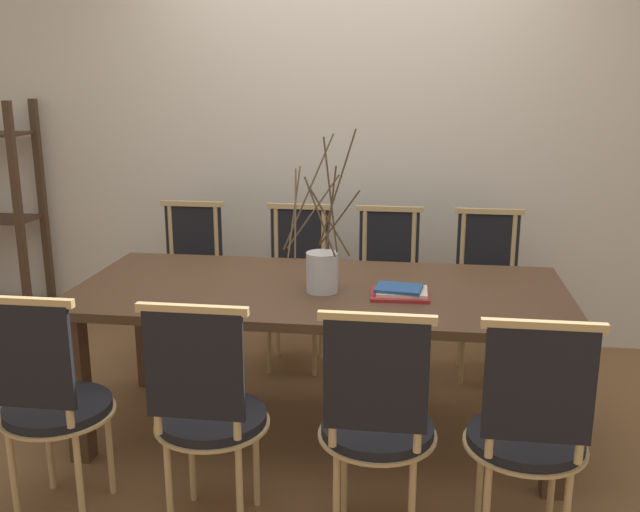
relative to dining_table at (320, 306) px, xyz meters
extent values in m
plane|color=brown|center=(0.00, 0.00, -0.64)|extent=(16.00, 16.00, 0.00)
cube|color=beige|center=(0.00, 1.36, 0.51)|extent=(12.00, 0.06, 2.31)
cube|color=#4C3321|center=(0.00, 0.00, 0.07)|extent=(2.26, 1.01, 0.04)
cube|color=#4C3321|center=(-1.03, -0.40, -0.29)|extent=(0.09, 0.09, 0.69)
cube|color=#4C3321|center=(1.03, -0.40, -0.29)|extent=(0.09, 0.09, 0.69)
cube|color=#4C3321|center=(-1.03, 0.40, -0.29)|extent=(0.09, 0.09, 0.69)
cube|color=#4C3321|center=(1.03, 0.40, -0.29)|extent=(0.09, 0.09, 0.69)
cylinder|color=black|center=(-0.92, -0.78, -0.20)|extent=(0.41, 0.41, 0.04)
cylinder|color=tan|center=(-0.92, -0.78, -0.22)|extent=(0.43, 0.43, 0.01)
cylinder|color=tan|center=(-1.05, -0.64, -0.43)|extent=(0.03, 0.03, 0.43)
cylinder|color=tan|center=(-0.78, -0.64, -0.43)|extent=(0.03, 0.03, 0.43)
cylinder|color=tan|center=(-1.05, -0.91, -0.43)|extent=(0.03, 0.03, 0.43)
cylinder|color=tan|center=(-0.78, -0.91, -0.43)|extent=(0.03, 0.03, 0.43)
cylinder|color=tan|center=(-0.77, -0.95, 0.06)|extent=(0.03, 0.03, 0.48)
cube|color=black|center=(-0.92, -0.96, 0.09)|extent=(0.35, 0.02, 0.39)
cube|color=tan|center=(-0.92, -0.95, 0.29)|extent=(0.39, 0.03, 0.03)
cylinder|color=black|center=(-0.30, -0.78, -0.20)|extent=(0.41, 0.41, 0.04)
cylinder|color=tan|center=(-0.30, -0.78, -0.22)|extent=(0.43, 0.43, 0.01)
cylinder|color=tan|center=(-0.43, -0.64, -0.43)|extent=(0.03, 0.03, 0.43)
cylinder|color=tan|center=(-0.17, -0.64, -0.43)|extent=(0.03, 0.03, 0.43)
cylinder|color=tan|center=(-0.43, -0.91, -0.43)|extent=(0.03, 0.03, 0.43)
cylinder|color=tan|center=(-0.17, -0.91, -0.43)|extent=(0.03, 0.03, 0.43)
cylinder|color=tan|center=(-0.44, -0.95, 0.06)|extent=(0.03, 0.03, 0.48)
cylinder|color=tan|center=(-0.16, -0.95, 0.06)|extent=(0.03, 0.03, 0.48)
cube|color=black|center=(-0.30, -0.96, 0.09)|extent=(0.35, 0.02, 0.39)
cube|color=tan|center=(-0.30, -0.95, 0.29)|extent=(0.39, 0.03, 0.03)
cylinder|color=black|center=(0.32, -0.78, -0.20)|extent=(0.41, 0.41, 0.04)
cylinder|color=tan|center=(0.32, -0.78, -0.22)|extent=(0.43, 0.43, 0.01)
cylinder|color=tan|center=(0.19, -0.64, -0.43)|extent=(0.03, 0.03, 0.43)
cylinder|color=tan|center=(0.45, -0.64, -0.43)|extent=(0.03, 0.03, 0.43)
cylinder|color=tan|center=(0.19, -0.91, -0.43)|extent=(0.03, 0.03, 0.43)
cylinder|color=tan|center=(0.45, -0.91, -0.43)|extent=(0.03, 0.03, 0.43)
cylinder|color=tan|center=(0.18, -0.95, 0.06)|extent=(0.03, 0.03, 0.48)
cylinder|color=tan|center=(0.46, -0.95, 0.06)|extent=(0.03, 0.03, 0.48)
cube|color=black|center=(0.32, -0.96, 0.09)|extent=(0.35, 0.02, 0.39)
cube|color=tan|center=(0.32, -0.95, 0.29)|extent=(0.39, 0.03, 0.03)
cylinder|color=black|center=(0.84, -0.78, -0.20)|extent=(0.41, 0.41, 0.04)
cylinder|color=tan|center=(0.84, -0.78, -0.22)|extent=(0.43, 0.43, 0.01)
cylinder|color=tan|center=(0.71, -0.64, -0.43)|extent=(0.03, 0.03, 0.43)
cylinder|color=tan|center=(0.97, -0.64, -0.43)|extent=(0.03, 0.03, 0.43)
cylinder|color=tan|center=(0.70, -0.95, 0.06)|extent=(0.03, 0.03, 0.48)
cylinder|color=tan|center=(0.98, -0.95, 0.06)|extent=(0.03, 0.03, 0.48)
cube|color=black|center=(0.84, -0.96, 0.09)|extent=(0.35, 0.02, 0.39)
cube|color=tan|center=(0.84, -0.95, 0.29)|extent=(0.39, 0.03, 0.03)
cylinder|color=black|center=(-0.91, 0.78, -0.20)|extent=(0.41, 0.41, 0.04)
cylinder|color=tan|center=(-0.91, 0.78, -0.22)|extent=(0.43, 0.43, 0.01)
cylinder|color=tan|center=(-0.78, 0.64, -0.43)|extent=(0.03, 0.03, 0.43)
cylinder|color=tan|center=(-1.04, 0.64, -0.43)|extent=(0.03, 0.03, 0.43)
cylinder|color=tan|center=(-0.78, 0.91, -0.43)|extent=(0.03, 0.03, 0.43)
cylinder|color=tan|center=(-1.04, 0.91, -0.43)|extent=(0.03, 0.03, 0.43)
cylinder|color=tan|center=(-0.77, 0.95, 0.06)|extent=(0.03, 0.03, 0.48)
cylinder|color=tan|center=(-1.05, 0.95, 0.06)|extent=(0.03, 0.03, 0.48)
cube|color=black|center=(-0.91, 0.96, 0.09)|extent=(0.35, 0.02, 0.39)
cube|color=tan|center=(-0.91, 0.95, 0.29)|extent=(0.39, 0.03, 0.03)
cylinder|color=black|center=(-0.25, 0.78, -0.20)|extent=(0.41, 0.41, 0.04)
cylinder|color=tan|center=(-0.25, 0.78, -0.22)|extent=(0.43, 0.43, 0.01)
cylinder|color=tan|center=(-0.12, 0.64, -0.43)|extent=(0.03, 0.03, 0.43)
cylinder|color=tan|center=(-0.39, 0.64, -0.43)|extent=(0.03, 0.03, 0.43)
cylinder|color=tan|center=(-0.12, 0.91, -0.43)|extent=(0.03, 0.03, 0.43)
cylinder|color=tan|center=(-0.39, 0.91, -0.43)|extent=(0.03, 0.03, 0.43)
cylinder|color=tan|center=(-0.11, 0.95, 0.06)|extent=(0.03, 0.03, 0.48)
cylinder|color=tan|center=(-0.40, 0.95, 0.06)|extent=(0.03, 0.03, 0.48)
cube|color=black|center=(-0.25, 0.96, 0.09)|extent=(0.35, 0.02, 0.39)
cube|color=tan|center=(-0.25, 0.95, 0.29)|extent=(0.39, 0.03, 0.03)
cylinder|color=black|center=(0.28, 0.78, -0.20)|extent=(0.41, 0.41, 0.04)
cylinder|color=tan|center=(0.28, 0.78, -0.22)|extent=(0.43, 0.43, 0.01)
cylinder|color=tan|center=(0.41, 0.64, -0.43)|extent=(0.03, 0.03, 0.43)
cylinder|color=tan|center=(0.14, 0.64, -0.43)|extent=(0.03, 0.03, 0.43)
cylinder|color=tan|center=(0.41, 0.91, -0.43)|extent=(0.03, 0.03, 0.43)
cylinder|color=tan|center=(0.14, 0.91, -0.43)|extent=(0.03, 0.03, 0.43)
cylinder|color=tan|center=(0.42, 0.95, 0.06)|extent=(0.03, 0.03, 0.48)
cylinder|color=tan|center=(0.13, 0.95, 0.06)|extent=(0.03, 0.03, 0.48)
cube|color=black|center=(0.28, 0.96, 0.09)|extent=(0.35, 0.02, 0.39)
cube|color=tan|center=(0.28, 0.95, 0.29)|extent=(0.39, 0.03, 0.03)
cylinder|color=black|center=(0.84, 0.78, -0.20)|extent=(0.41, 0.41, 0.04)
cylinder|color=tan|center=(0.84, 0.78, -0.22)|extent=(0.43, 0.43, 0.01)
cylinder|color=tan|center=(0.98, 0.64, -0.43)|extent=(0.03, 0.03, 0.43)
cylinder|color=tan|center=(0.71, 0.64, -0.43)|extent=(0.03, 0.03, 0.43)
cylinder|color=tan|center=(0.98, 0.91, -0.43)|extent=(0.03, 0.03, 0.43)
cylinder|color=tan|center=(0.71, 0.91, -0.43)|extent=(0.03, 0.03, 0.43)
cylinder|color=tan|center=(0.99, 0.95, 0.06)|extent=(0.03, 0.03, 0.48)
cylinder|color=tan|center=(0.70, 0.95, 0.06)|extent=(0.03, 0.03, 0.48)
cube|color=black|center=(0.84, 0.96, 0.09)|extent=(0.35, 0.02, 0.39)
cube|color=tan|center=(0.84, 0.95, 0.29)|extent=(0.39, 0.03, 0.03)
cylinder|color=silver|center=(0.02, -0.06, 0.18)|extent=(0.14, 0.14, 0.18)
cylinder|color=brown|center=(0.07, 0.02, 0.55)|extent=(0.19, 0.12, 0.55)
cylinder|color=brown|center=(-0.04, 0.05, 0.44)|extent=(0.23, 0.12, 0.33)
cylinder|color=brown|center=(-0.10, -0.08, 0.46)|extent=(0.04, 0.24, 0.37)
cylinder|color=brown|center=(0.05, -0.04, 0.47)|extent=(0.06, 0.08, 0.39)
cylinder|color=brown|center=(-0.11, -0.06, 0.46)|extent=(0.02, 0.26, 0.37)
cylinder|color=brown|center=(0.02, -0.13, 0.45)|extent=(0.14, 0.01, 0.35)
cylinder|color=brown|center=(-0.06, 0.04, 0.53)|extent=(0.22, 0.16, 0.52)
cylinder|color=brown|center=(0.06, -0.15, 0.43)|extent=(0.18, 0.10, 0.32)
cylinder|color=brown|center=(0.06, -0.09, 0.54)|extent=(0.06, 0.09, 0.52)
cylinder|color=brown|center=(0.09, 0.03, 0.42)|extent=(0.20, 0.14, 0.29)
cube|color=maroon|center=(0.37, -0.09, 0.10)|extent=(0.27, 0.21, 0.01)
cube|color=beige|center=(0.38, -0.08, 0.11)|extent=(0.23, 0.17, 0.01)
cube|color=#234C8C|center=(0.37, -0.08, 0.13)|extent=(0.22, 0.18, 0.01)
cube|color=#422D1E|center=(-2.05, 0.97, 0.13)|extent=(0.04, 0.04, 1.53)
cube|color=#422D1E|center=(-2.05, 1.27, 0.13)|extent=(0.04, 0.04, 1.53)
cube|color=#422D1E|center=(-2.34, 1.12, -0.46)|extent=(0.57, 0.30, 0.02)
camera|label=1|loc=(0.44, -3.13, 1.06)|focal=40.00mm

